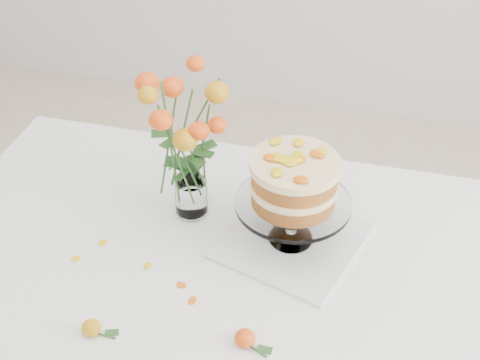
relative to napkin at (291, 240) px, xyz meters
name	(u,v)px	position (x,y,z in m)	size (l,w,h in m)	color
table	(207,271)	(-0.20, -0.07, -0.09)	(1.43, 0.93, 0.76)	tan
napkin	(291,240)	(0.00, 0.00, 0.00)	(0.33, 0.33, 0.01)	silver
cake_stand	(294,186)	(0.00, 0.00, 0.18)	(0.28, 0.28, 0.25)	silver
rose_vase	(188,135)	(-0.28, 0.05, 0.24)	(0.31, 0.31, 0.43)	silver
loose_rose_near	(91,328)	(-0.36, -0.40, 0.01)	(0.08, 0.04, 0.04)	orange
loose_rose_far	(245,338)	(-0.03, -0.34, 0.01)	(0.08, 0.05, 0.04)	red
stray_petal_a	(147,266)	(-0.32, -0.17, 0.00)	(0.03, 0.02, 0.00)	#DFBD0E
stray_petal_b	(181,285)	(-0.22, -0.21, 0.00)	(0.03, 0.02, 0.00)	#DFBD0E
stray_petal_c	(192,301)	(-0.18, -0.25, 0.00)	(0.03, 0.02, 0.00)	#DFBD0E
stray_petal_d	(102,243)	(-0.46, -0.12, 0.00)	(0.03, 0.02, 0.00)	#DFBD0E
stray_petal_e	(76,259)	(-0.50, -0.19, 0.00)	(0.03, 0.02, 0.00)	#DFBD0E
stray_petal_f	(320,292)	(0.10, -0.15, 0.00)	(0.03, 0.02, 0.00)	#DFBD0E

